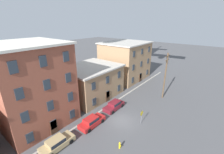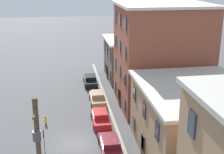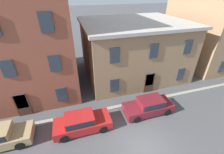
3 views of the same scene
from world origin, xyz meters
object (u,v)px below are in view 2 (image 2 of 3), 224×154
(car_tan, at_px, (97,98))
(fire_hydrant, at_px, (45,119))
(car_maroon, at_px, (110,145))
(caution_sign, at_px, (44,136))
(car_black, at_px, (90,80))
(car_red, at_px, (100,117))

(car_tan, relative_size, fire_hydrant, 4.58)
(car_tan, xyz_separation_m, car_maroon, (11.83, -0.11, 0.00))
(car_tan, relative_size, caution_sign, 1.76)
(car_maroon, bearing_deg, car_black, -179.48)
(car_black, height_order, car_tan, same)
(car_maroon, distance_m, caution_sign, 6.17)
(caution_sign, bearing_deg, fire_hydrant, -178.09)
(car_maroon, height_order, fire_hydrant, car_maroon)
(car_black, height_order, car_red, same)
(car_red, distance_m, caution_sign, 7.85)
(car_maroon, bearing_deg, fire_hydrant, -137.81)
(caution_sign, relative_size, fire_hydrant, 2.60)
(car_black, height_order, car_maroon, same)
(car_tan, relative_size, car_red, 1.00)
(car_maroon, xyz_separation_m, fire_hydrant, (-6.90, -6.25, -0.27))
(car_tan, height_order, car_maroon, same)
(car_black, distance_m, car_maroon, 19.05)
(car_red, relative_size, caution_sign, 1.76)
(car_maroon, xyz_separation_m, caution_sign, (-0.83, -6.05, 0.92))
(car_red, bearing_deg, caution_sign, -48.70)
(car_tan, bearing_deg, caution_sign, -29.25)
(car_maroon, distance_m, fire_hydrant, 9.31)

